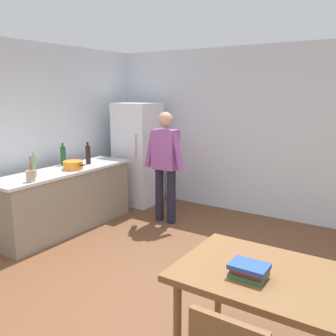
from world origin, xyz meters
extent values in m
plane|color=brown|center=(0.00, 0.00, 0.00)|extent=(14.00, 14.00, 0.00)
cube|color=silver|center=(0.00, 3.00, 1.35)|extent=(6.40, 0.12, 2.70)
cube|color=gray|center=(-2.00, 0.80, 0.43)|extent=(0.60, 2.12, 0.86)
cube|color=silver|center=(-2.00, 0.80, 0.88)|extent=(0.64, 2.20, 0.04)
cube|color=white|center=(-1.90, 2.40, 0.90)|extent=(0.70, 0.64, 1.80)
cylinder|color=#B2B2B7|center=(-1.68, 2.06, 1.10)|extent=(0.02, 0.02, 0.40)
cylinder|color=#1E1E2D|center=(-1.06, 1.85, 0.42)|extent=(0.13, 0.13, 0.84)
cylinder|color=#1E1E2D|center=(-0.84, 1.85, 0.42)|extent=(0.13, 0.13, 0.84)
cube|color=#99519E|center=(-0.95, 1.85, 1.14)|extent=(0.38, 0.22, 0.60)
sphere|color=tan|center=(-0.95, 1.85, 1.59)|extent=(0.22, 0.22, 0.22)
cylinder|color=#99519E|center=(-1.20, 1.81, 1.12)|extent=(0.20, 0.09, 0.55)
cylinder|color=#99519E|center=(-0.70, 1.81, 1.12)|extent=(0.20, 0.09, 0.55)
cube|color=brown|center=(1.40, -0.30, 0.72)|extent=(1.40, 0.90, 0.05)
cylinder|color=brown|center=(0.80, -0.65, 0.35)|extent=(0.06, 0.06, 0.70)
cylinder|color=brown|center=(0.80, 0.05, 0.35)|extent=(0.06, 0.06, 0.70)
cylinder|color=orange|center=(-1.89, 0.88, 0.96)|extent=(0.28, 0.28, 0.12)
cube|color=black|center=(-2.06, 0.88, 0.98)|extent=(0.06, 0.03, 0.02)
cube|color=black|center=(-1.72, 0.88, 0.98)|extent=(0.06, 0.03, 0.02)
cylinder|color=tan|center=(-1.78, 0.09, 0.97)|extent=(0.11, 0.11, 0.14)
cylinder|color=olive|center=(-1.76, 0.09, 1.11)|extent=(0.02, 0.05, 0.22)
cylinder|color=olive|center=(-1.76, 0.08, 1.11)|extent=(0.02, 0.04, 0.22)
cylinder|color=gray|center=(-1.97, 0.28, 1.03)|extent=(0.06, 0.06, 0.26)
cylinder|color=gray|center=(-1.97, 0.28, 1.19)|extent=(0.02, 0.02, 0.06)
cylinder|color=#1E5123|center=(-2.25, 1.01, 1.04)|extent=(0.08, 0.08, 0.28)
cylinder|color=#1E5123|center=(-2.25, 1.01, 1.21)|extent=(0.03, 0.03, 0.06)
cylinder|color=black|center=(-2.00, 1.28, 1.04)|extent=(0.08, 0.08, 0.28)
cylinder|color=black|center=(-2.00, 1.28, 1.21)|extent=(0.03, 0.03, 0.06)
cube|color=#387A47|center=(1.23, -0.42, 0.76)|extent=(0.24, 0.19, 0.03)
cube|color=#B22D28|center=(1.24, -0.40, 0.80)|extent=(0.23, 0.19, 0.04)
cube|color=#284C8E|center=(1.24, -0.43, 0.83)|extent=(0.26, 0.18, 0.03)
camera|label=1|loc=(2.01, -2.63, 2.00)|focal=38.62mm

